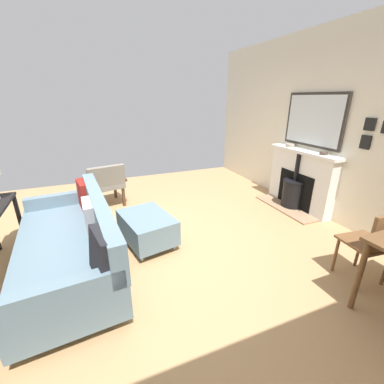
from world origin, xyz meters
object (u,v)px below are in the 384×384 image
object	(u,v)px
mantel_bowl_near	(290,145)
ottoman	(147,227)
fireplace	(298,183)
sofa	(72,244)
armchair_accent	(105,182)
dining_chair_near_fireplace	(374,242)
mantel_bowl_far	(324,153)

from	to	relation	value
mantel_bowl_near	ottoman	bearing A→B (deg)	11.14
fireplace	sofa	distance (m)	3.59
mantel_bowl_near	sofa	world-z (taller)	mantel_bowl_near
fireplace	armchair_accent	xyz separation A→B (m)	(3.09, -1.27, 0.01)
fireplace	dining_chair_near_fireplace	size ratio (longest dim) A/B	1.66
mantel_bowl_far	ottoman	xyz separation A→B (m)	(2.71, -0.17, -0.78)
mantel_bowl_far	dining_chair_near_fireplace	xyz separation A→B (m)	(0.80, 1.42, -0.54)
mantel_bowl_far	ottoman	bearing A→B (deg)	-3.66
dining_chair_near_fireplace	ottoman	bearing A→B (deg)	-39.74
mantel_bowl_near	dining_chair_near_fireplace	world-z (taller)	mantel_bowl_near
sofa	dining_chair_near_fireplace	size ratio (longest dim) A/B	2.59
sofa	ottoman	world-z (taller)	sofa
sofa	armchair_accent	distance (m)	1.78
mantel_bowl_near	sofa	distance (m)	3.72
fireplace	sofa	xyz separation A→B (m)	(3.56, 0.45, -0.10)
mantel_bowl_near	mantel_bowl_far	size ratio (longest dim) A/B	1.30
fireplace	mantel_bowl_far	distance (m)	0.70
fireplace	dining_chair_near_fireplace	world-z (taller)	fireplace
sofa	dining_chair_near_fireplace	distance (m)	3.09
mantel_bowl_near	mantel_bowl_far	distance (m)	0.71
sofa	armchair_accent	bearing A→B (deg)	-105.29
armchair_accent	ottoman	bearing A→B (deg)	104.94
armchair_accent	mantel_bowl_near	bearing A→B (deg)	163.16
armchair_accent	sofa	bearing A→B (deg)	74.71
fireplace	ottoman	world-z (taller)	fireplace
fireplace	ottoman	bearing A→B (deg)	4.31
ottoman	fireplace	bearing A→B (deg)	-175.69
mantel_bowl_near	armchair_accent	xyz separation A→B (m)	(3.10, -0.94, -0.59)
fireplace	armchair_accent	world-z (taller)	fireplace
sofa	armchair_accent	xyz separation A→B (m)	(-0.47, -1.72, 0.11)
mantel_bowl_near	armchair_accent	size ratio (longest dim) A/B	0.20
fireplace	ottoman	distance (m)	2.71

